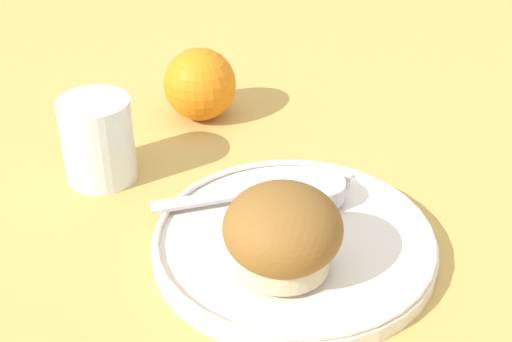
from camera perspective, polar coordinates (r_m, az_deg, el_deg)
name	(u,v)px	position (r m, az deg, el deg)	size (l,w,h in m)	color
ground_plane	(300,235)	(0.65, 3.51, -5.17)	(3.00, 3.00, 0.00)	tan
plate	(294,242)	(0.63, 3.05, -5.70)	(0.25, 0.25, 0.02)	silver
muffin	(283,233)	(0.57, 2.15, -4.98)	(0.10, 0.10, 0.07)	beige
cream_ramekin	(320,188)	(0.66, 5.12, -1.40)	(0.05, 0.05, 0.02)	silver
berry_pair	(256,210)	(0.63, 0.03, -3.17)	(0.03, 0.02, 0.02)	#B7192D
butter_knife	(252,192)	(0.67, -0.29, -1.67)	(0.18, 0.09, 0.00)	#B7B7BC
orange_fruit	(200,84)	(0.82, -4.51, 6.93)	(0.08, 0.08, 0.08)	orange
juice_glass	(98,140)	(0.72, -12.53, 2.46)	(0.07, 0.07, 0.09)	silver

